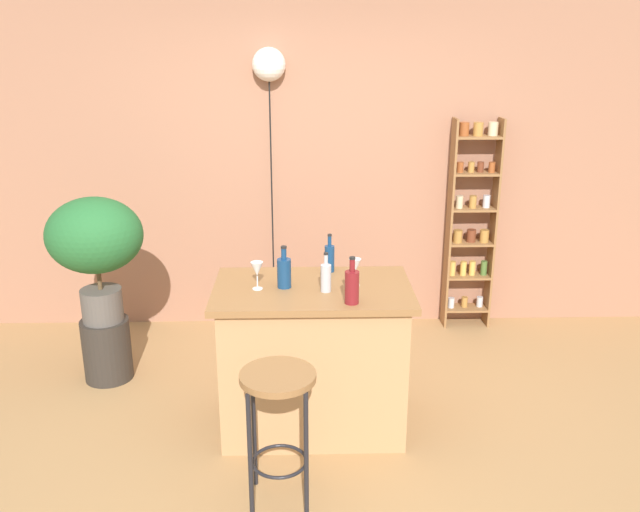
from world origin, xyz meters
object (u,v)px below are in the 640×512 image
Objects in this scene: potted_plant at (95,241)px; wine_glass_center at (355,267)px; spice_shelf at (472,221)px; wine_glass_left at (257,270)px; bottle_soda_blue at (352,286)px; plant_stool at (107,349)px; bottle_spirits_clear at (330,258)px; bottle_olive_oil at (284,272)px; bar_stool at (278,406)px; bottle_vinegar at (326,277)px; pendant_globe_light at (269,67)px.

wine_glass_center is at bearing -19.98° from potted_plant.
potted_plant is at bearing -162.48° from spice_shelf.
bottle_soda_blue is at bearing -23.33° from wine_glass_left.
plant_stool is 1.84× the size of bottle_spirits_clear.
bottle_olive_oil is 0.16m from wine_glass_left.
wine_glass_left reaches higher than bar_stool.
spice_shelf reaches higher than bottle_vinegar.
bottle_soda_blue reaches higher than plant_stool.
bar_stool is at bearing -47.14° from plant_stool.
potted_plant is 1.81m from pendant_globe_light.
bottle_vinegar is 0.93× the size of bottle_olive_oil.
plant_stool is at bearing 160.02° from wine_glass_center.
bottle_spirits_clear is (0.03, 0.34, 0.00)m from bottle_vinegar.
bottle_olive_oil is 0.41m from wine_glass_center.
bottle_spirits_clear is at bearing 100.95° from bottle_soda_blue.
bar_stool is 1.89m from potted_plant.
bottle_vinegar is 1.98m from pendant_globe_light.
pendant_globe_light is at bearing 38.74° from potted_plant.
bottle_spirits_clear reaches higher than wine_glass_left.
spice_shelf reaches higher than wine_glass_left.
wine_glass_center is 1.93m from pendant_globe_light.
bottle_spirits_clear is 0.53m from bottle_soda_blue.
bottle_spirits_clear is 1.47× the size of wine_glass_center.
plant_stool is 1.77× the size of bottle_olive_oil.
pendant_globe_light reaches higher than bottle_vinegar.
bottle_olive_oil reaches higher than wine_glass_left.
wine_glass_center is (-1.05, -1.47, 0.14)m from spice_shelf.
bottle_spirits_clear is 1.72m from pendant_globe_light.
bottle_olive_oil is (0.02, 0.72, 0.45)m from bar_stool.
bottle_olive_oil is at bearing 9.20° from wine_glass_left.
bottle_soda_blue reaches higher than bottle_spirits_clear.
bar_stool is at bearing -78.92° from wine_glass_left.
bottle_olive_oil is (1.27, -0.63, -0.00)m from potted_plant.
bottle_vinegar is at bearing -76.95° from pendant_globe_light.
potted_plant is at bearing 132.86° from bar_stool.
pendant_globe_light is (-0.37, 1.61, 1.08)m from bottle_vinegar.
bar_stool reaches higher than plant_stool.
wine_glass_left is 1.89m from pendant_globe_light.
bottle_olive_oil is 1.52× the size of wine_glass_left.
spice_shelf is 6.43× the size of bottle_soda_blue.
potted_plant is at bearing 155.09° from bottle_vinegar.
bottle_spirits_clear is (1.54, -0.36, -0.01)m from potted_plant.
bottle_spirits_clear is at bearing 44.51° from bottle_olive_oil.
spice_shelf is 2.00m from pendant_globe_light.
bottle_soda_blue reaches higher than bottle_vinegar.
spice_shelf is 6.84× the size of bottle_olive_oil.
potted_plant is 1.42m from bottle_olive_oil.
spice_shelf is at bearing 17.52° from plant_stool.
bottle_soda_blue is (0.39, 0.47, 0.46)m from bar_stool.
spice_shelf is 3.87× the size of plant_stool.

